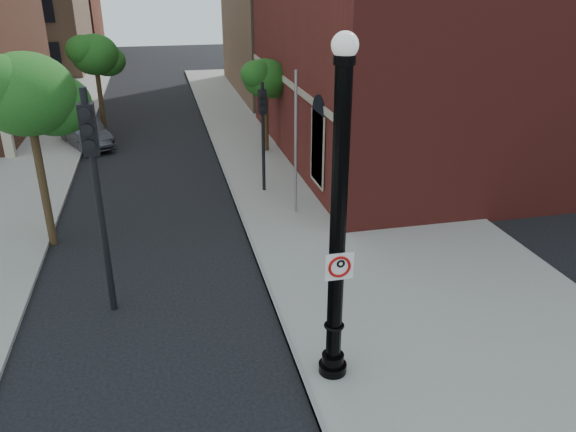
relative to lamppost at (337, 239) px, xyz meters
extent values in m
plane|color=black|center=(-2.67, 0.35, -3.15)|extent=(120.00, 120.00, 0.00)
cube|color=gray|center=(3.33, 10.35, -3.09)|extent=(8.00, 60.00, 0.12)
cube|color=gray|center=(-0.62, 10.35, -3.08)|extent=(0.10, 60.00, 0.14)
cube|color=maroon|center=(13.33, 14.35, 2.85)|extent=(22.00, 16.00, 12.00)
cube|color=black|center=(2.29, 9.35, -1.15)|extent=(0.08, 1.40, 2.40)
cube|color=#B4A78B|center=(2.30, 14.35, 0.35)|extent=(0.06, 16.00, 0.25)
cube|color=maroon|center=(-14.67, 58.35, 1.85)|extent=(12.00, 12.00, 10.00)
cylinder|color=black|center=(0.00, 0.00, -3.00)|extent=(0.58, 0.58, 0.31)
cylinder|color=black|center=(0.00, 0.00, -2.74)|extent=(0.45, 0.45, 0.26)
cylinder|color=black|center=(0.00, 0.00, 0.15)|extent=(0.31, 0.31, 5.98)
torus|color=black|center=(0.00, 0.00, -1.91)|extent=(0.41, 0.41, 0.06)
cylinder|color=black|center=(0.00, 0.00, 3.22)|extent=(0.37, 0.37, 0.15)
sphere|color=silver|center=(0.00, 0.00, 3.44)|extent=(0.45, 0.45, 0.45)
cube|color=white|center=(0.00, -0.17, -0.50)|extent=(0.55, 0.02, 0.55)
cube|color=black|center=(0.00, -0.17, -0.24)|extent=(0.55, 0.01, 0.05)
cube|color=black|center=(0.00, -0.17, -0.75)|extent=(0.55, 0.01, 0.05)
cube|color=black|center=(-0.25, -0.18, -0.50)|extent=(0.05, 0.01, 0.55)
cube|color=black|center=(0.25, -0.17, -0.50)|extent=(0.05, 0.01, 0.55)
torus|color=#AF0807|center=(0.00, -0.17, -0.50)|extent=(0.44, 0.06, 0.44)
cube|color=#AF0807|center=(0.00, -0.17, -0.50)|extent=(0.31, 0.01, 0.31)
cube|color=black|center=(-0.05, -0.17, -0.50)|extent=(0.05, 0.01, 0.26)
torus|color=black|center=(0.02, -0.17, -0.44)|extent=(0.17, 0.05, 0.17)
cylinder|color=black|center=(0.00, -0.17, -0.25)|extent=(0.03, 0.02, 0.03)
imported|color=#2D2E32|center=(-6.57, 18.76, -2.48)|extent=(2.95, 4.29, 1.34)
cylinder|color=black|center=(-4.54, 3.65, -0.42)|extent=(0.16, 0.16, 5.46)
cube|color=black|center=(-4.54, 3.65, 1.40)|extent=(0.35, 0.33, 1.14)
sphere|color=#E50505|center=(-4.54, 3.47, 1.80)|extent=(0.20, 0.20, 0.20)
sphere|color=#FF8C00|center=(-4.54, 3.47, 1.46)|extent=(0.20, 0.20, 0.20)
sphere|color=#00E519|center=(-4.54, 3.47, 1.12)|extent=(0.20, 0.20, 0.20)
cylinder|color=black|center=(0.59, 10.73, -1.07)|extent=(0.12, 0.12, 4.16)
cube|color=black|center=(0.59, 10.73, 0.31)|extent=(0.29, 0.27, 0.87)
sphere|color=#E50505|center=(0.58, 10.59, 0.62)|extent=(0.16, 0.16, 0.16)
sphere|color=#FF8C00|center=(0.58, 10.59, 0.36)|extent=(0.16, 0.16, 0.16)
sphere|color=#00E519|center=(0.58, 10.59, 0.10)|extent=(0.16, 0.16, 0.16)
cylinder|color=#999999|center=(1.26, 8.44, -0.70)|extent=(0.10, 0.10, 4.90)
cylinder|color=black|center=(-6.55, 7.84, -1.00)|extent=(0.24, 0.24, 4.29)
ellipsoid|color=#1F4B14|center=(-6.55, 7.84, 1.45)|extent=(2.70, 2.70, 2.29)
ellipsoid|color=#1F4B14|center=(-5.93, 8.33, 1.02)|extent=(2.09, 2.09, 1.77)
cylinder|color=black|center=(-5.90, 21.15, -1.29)|extent=(0.24, 0.24, 3.72)
ellipsoid|color=#1F4B14|center=(-5.90, 21.15, 0.83)|extent=(2.34, 2.34, 1.99)
ellipsoid|color=#1F4B14|center=(-5.37, 21.57, 0.46)|extent=(1.80, 1.80, 1.53)
ellipsoid|color=#1F4B14|center=(-6.38, 20.83, 1.10)|extent=(1.70, 1.70, 1.44)
cylinder|color=black|center=(1.67, 15.88, -1.56)|extent=(0.24, 0.24, 3.18)
ellipsoid|color=#1F4B14|center=(1.67, 15.88, 0.26)|extent=(2.00, 2.00, 1.70)
ellipsoid|color=#1F4B14|center=(2.13, 16.24, -0.06)|extent=(1.54, 1.54, 1.31)
ellipsoid|color=#1F4B14|center=(1.26, 15.61, 0.48)|extent=(1.45, 1.45, 1.24)
camera|label=1|loc=(-2.99, -8.91, 4.49)|focal=35.00mm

